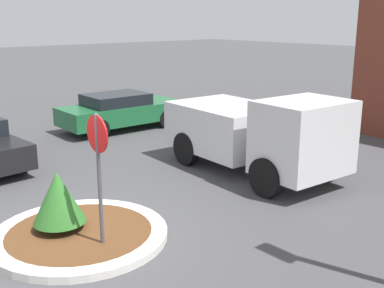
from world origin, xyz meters
name	(u,v)px	position (x,y,z in m)	size (l,w,h in m)	color
ground_plane	(80,238)	(0.00, 0.00, 0.00)	(120.00, 120.00, 0.00)	#474749
traffic_island	(80,235)	(0.00, 0.00, 0.07)	(3.30, 3.30, 0.14)	silver
stop_sign	(98,159)	(0.70, 0.09, 1.70)	(0.66, 0.07, 2.48)	#4C4C51
island_shrub	(58,197)	(-0.33, -0.22, 0.79)	(0.98, 0.98, 1.13)	brown
utility_truck	(255,132)	(-0.54, 5.45, 1.11)	(5.18, 2.58, 2.17)	silver
parked_sedan_green	(121,110)	(-7.26, 5.58, 0.70)	(2.01, 4.59, 1.34)	#1E6638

